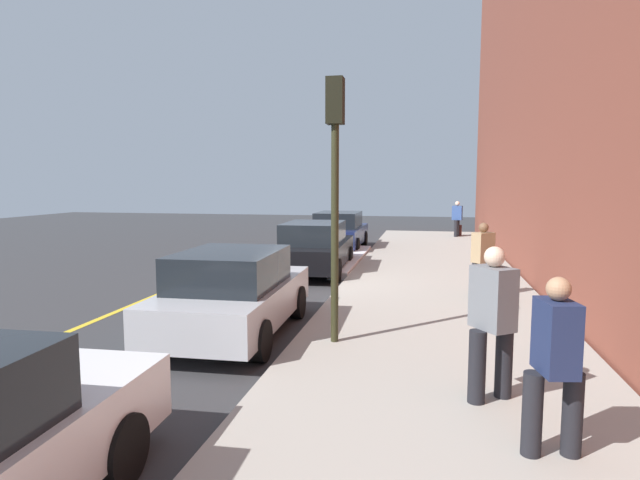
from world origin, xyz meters
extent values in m
plane|color=#333335|center=(0.00, 0.00, 0.00)|extent=(56.00, 56.00, 0.00)
cube|color=#A39E93|center=(0.00, -3.30, 0.07)|extent=(28.00, 4.60, 0.15)
cube|color=gold|center=(0.00, 3.20, 0.00)|extent=(28.00, 0.14, 0.01)
cube|color=white|center=(3.41, -0.70, 0.11)|extent=(6.21, 0.56, 0.22)
cylinder|color=black|center=(-9.71, -0.47, 0.32)|extent=(0.65, 0.24, 0.64)
cylinder|color=black|center=(-3.86, 1.07, 0.32)|extent=(0.65, 0.24, 0.64)
cylinder|color=black|center=(-3.82, -0.61, 0.32)|extent=(0.65, 0.24, 0.64)
cylinder|color=black|center=(-6.43, 1.00, 0.32)|extent=(0.65, 0.24, 0.64)
cylinder|color=black|center=(-6.39, -0.68, 0.32)|extent=(0.65, 0.24, 0.64)
cube|color=#B7BABF|center=(-5.13, 0.20, 0.59)|extent=(4.20, 1.91, 0.64)
cube|color=black|center=(-5.33, 0.19, 1.21)|extent=(2.20, 1.66, 0.60)
cylinder|color=black|center=(2.77, 1.04, 0.32)|extent=(0.65, 0.24, 0.64)
cylinder|color=black|center=(2.82, -0.64, 0.32)|extent=(0.65, 0.24, 0.64)
cylinder|color=black|center=(0.02, 0.96, 0.32)|extent=(0.65, 0.24, 0.64)
cylinder|color=black|center=(0.07, -0.72, 0.32)|extent=(0.65, 0.24, 0.64)
cube|color=black|center=(1.42, 0.16, 0.59)|extent=(4.48, 1.92, 0.64)
cube|color=black|center=(1.20, 0.15, 1.21)|extent=(2.35, 1.66, 0.60)
cylinder|color=black|center=(8.09, 1.16, 0.32)|extent=(0.64, 0.22, 0.64)
cylinder|color=black|center=(8.09, -0.52, 0.32)|extent=(0.64, 0.22, 0.64)
cylinder|color=black|center=(5.43, 1.15, 0.32)|extent=(0.64, 0.22, 0.64)
cylinder|color=black|center=(5.44, -0.53, 0.32)|extent=(0.64, 0.22, 0.64)
cube|color=navy|center=(6.76, 0.31, 0.59)|extent=(4.29, 1.81, 0.64)
cube|color=black|center=(6.55, 0.31, 1.21)|extent=(2.23, 1.61, 0.60)
cylinder|color=black|center=(11.38, -4.41, 0.54)|extent=(0.18, 0.18, 0.77)
cylinder|color=black|center=(11.73, -4.50, 0.54)|extent=(0.18, 0.18, 0.77)
cube|color=#335193|center=(11.56, -4.46, 1.25)|extent=(0.38, 0.50, 0.66)
sphere|color=beige|center=(11.56, -4.46, 1.69)|extent=(0.21, 0.21, 0.21)
cylinder|color=black|center=(-7.40, -4.00, 0.57)|extent=(0.20, 0.20, 0.85)
cylinder|color=black|center=(-7.63, -3.68, 0.57)|extent=(0.20, 0.20, 0.85)
cube|color=slate|center=(-7.52, -3.84, 1.36)|extent=(0.57, 0.53, 0.72)
sphere|color=beige|center=(-7.52, -3.84, 1.84)|extent=(0.23, 0.23, 0.23)
cylinder|color=black|center=(-1.66, -4.18, 0.54)|extent=(0.18, 0.18, 0.78)
cylinder|color=black|center=(-1.93, -4.42, 0.54)|extent=(0.18, 0.18, 0.78)
cube|color=tan|center=(-1.80, -4.30, 1.26)|extent=(0.51, 0.52, 0.66)
sphere|color=brown|center=(-1.80, -4.30, 1.69)|extent=(0.21, 0.21, 0.21)
cylinder|color=black|center=(-8.75, -4.07, 0.55)|extent=(0.19, 0.19, 0.79)
cylinder|color=black|center=(-8.68, -4.44, 0.55)|extent=(0.19, 0.19, 0.79)
cube|color=#1E284C|center=(-8.71, -4.26, 1.28)|extent=(0.50, 0.37, 0.67)
sphere|color=tan|center=(-8.71, -4.26, 1.72)|extent=(0.22, 0.22, 0.22)
cylinder|color=#2D2D19|center=(-5.65, -1.67, 1.85)|extent=(0.12, 0.12, 3.41)
cube|color=black|center=(-5.65, -1.67, 3.91)|extent=(0.26, 0.26, 0.70)
sphere|color=red|center=(-5.50, -1.67, 4.12)|extent=(0.14, 0.14, 0.14)
sphere|color=orange|center=(-5.50, -1.67, 3.90)|extent=(0.14, 0.14, 0.14)
sphere|color=green|center=(-5.50, -1.67, 3.68)|extent=(0.14, 0.14, 0.14)
cube|color=#471E19|center=(11.95, -4.59, 0.40)|extent=(0.34, 0.22, 0.51)
cylinder|color=#4C4C4C|center=(11.95, -4.59, 0.84)|extent=(0.03, 0.03, 0.36)
camera|label=1|loc=(-13.70, -3.08, 2.68)|focal=29.56mm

